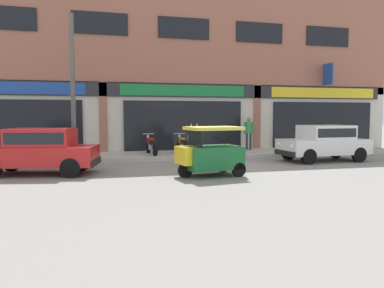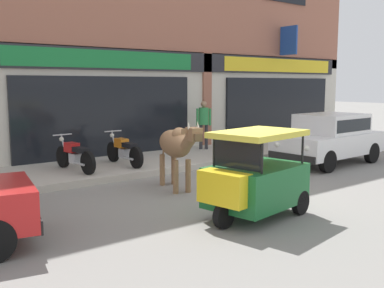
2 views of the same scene
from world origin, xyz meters
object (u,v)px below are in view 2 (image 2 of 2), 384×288
(cow, at_px, (176,145))
(car_1, at_px, (330,136))
(motorcycle_1, at_px, (124,151))
(pedestrian, at_px, (204,120))
(motorcycle_0, at_px, (75,156))
(auto_rickshaw, at_px, (254,181))

(cow, bearing_deg, car_1, -1.37)
(car_1, relative_size, motorcycle_1, 2.03)
(pedestrian, bearing_deg, motorcycle_0, -169.40)
(car_1, xyz_separation_m, motorcycle_0, (-6.66, 2.75, -0.26))
(motorcycle_0, xyz_separation_m, pedestrian, (4.92, 0.92, 0.60))
(cow, relative_size, motorcycle_1, 1.16)
(car_1, bearing_deg, motorcycle_1, 152.67)
(motorcycle_0, relative_size, pedestrian, 1.13)
(motorcycle_1, bearing_deg, motorcycle_0, 178.93)
(motorcycle_0, height_order, pedestrian, pedestrian)
(motorcycle_1, bearing_deg, auto_rickshaw, -93.42)
(motorcycle_1, bearing_deg, cow, -93.29)
(pedestrian, bearing_deg, motorcycle_1, -165.02)
(motorcycle_0, bearing_deg, pedestrian, 10.60)
(auto_rickshaw, bearing_deg, motorcycle_0, 101.84)
(auto_rickshaw, relative_size, motorcycle_1, 1.16)
(car_1, distance_m, auto_rickshaw, 6.07)
(cow, bearing_deg, motorcycle_0, 115.17)
(car_1, xyz_separation_m, auto_rickshaw, (-5.58, -2.38, -0.15))
(cow, relative_size, pedestrian, 1.32)
(cow, relative_size, car_1, 0.57)
(cow, xyz_separation_m, motorcycle_1, (0.15, 2.60, -0.45))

